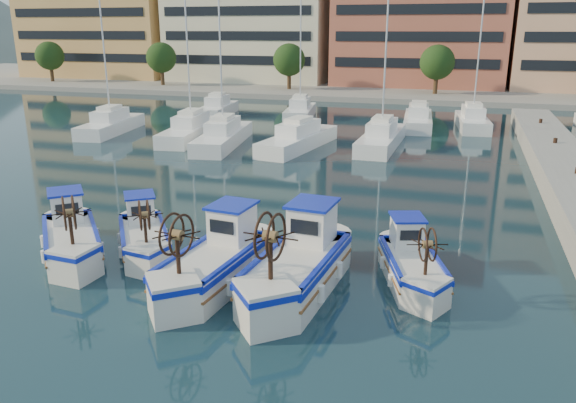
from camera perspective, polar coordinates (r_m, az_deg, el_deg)
The scene contains 8 objects.
ground at distance 18.94m, azimuth -7.65°, elevation -7.83°, with size 300.00×300.00×0.00m, color #1B3B46.
waterfront at distance 80.60m, azimuth 19.69°, elevation 18.47°, with size 180.00×40.00×25.60m.
yacht_marina at distance 44.87m, azimuth 2.94°, elevation 7.63°, with size 40.03×22.64×11.50m.
fishing_boat_a at distance 21.84m, azimuth -21.21°, elevation -3.25°, with size 4.17×4.41×2.79m.
fishing_boat_b at distance 21.39m, azimuth -14.47°, elevation -3.25°, with size 3.55×4.07×2.51m.
fishing_boat_c at distance 18.28m, azimuth -7.30°, elevation -5.89°, with size 2.44×4.96×3.03m.
fishing_boat_d at distance 17.73m, azimuth 1.13°, elevation -6.29°, with size 2.50×5.29×3.25m.
fishing_boat_e at distance 18.82m, azimuth 12.44°, elevation -6.01°, with size 2.69×4.05×2.45m.
Camera 1 is at (7.46, -15.48, 7.96)m, focal length 35.00 mm.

